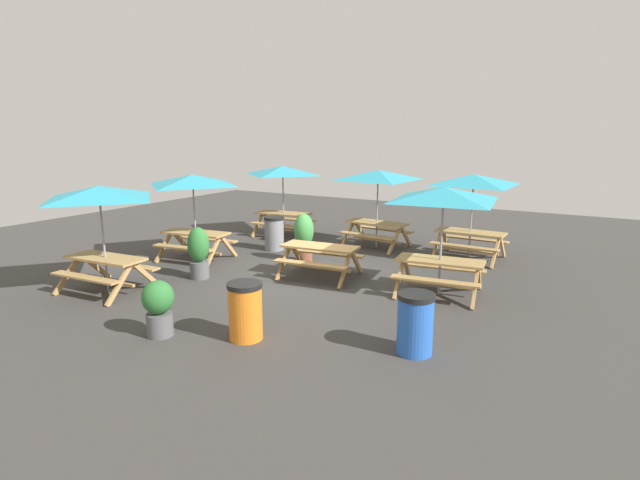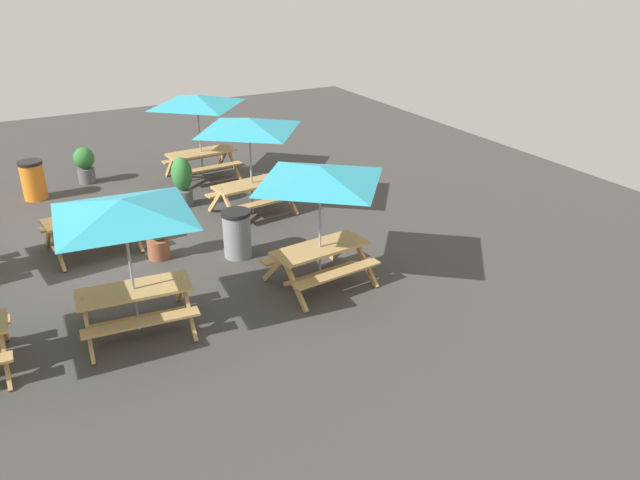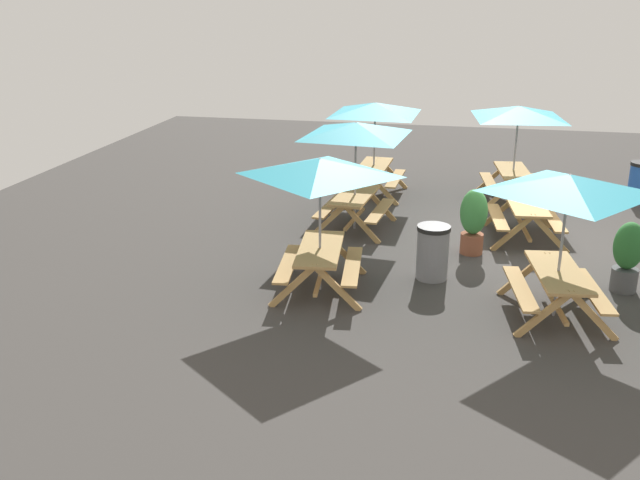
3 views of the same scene
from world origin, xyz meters
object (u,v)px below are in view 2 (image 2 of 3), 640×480
object	(u,v)px
picnic_table_1	(320,184)
potted_plant_1	(156,227)
potted_plant_2	(85,164)
trash_bin_gray	(237,234)
picnic_table_0	(91,225)
picnic_table_2	(249,131)
trash_bin_orange	(33,180)
potted_plant_0	(182,180)
picnic_table_3	(197,106)
picnic_table_5	(124,218)

from	to	relation	value
picnic_table_1	potted_plant_1	size ratio (longest dim) A/B	1.81
potted_plant_1	potted_plant_2	distance (m)	5.47
trash_bin_gray	potted_plant_2	distance (m)	6.42
picnic_table_0	picnic_table_2	distance (m)	3.98
trash_bin_orange	potted_plant_0	xyz separation A→B (m)	(3.15, -2.25, 0.15)
picnic_table_2	picnic_table_3	bearing A→B (deg)	86.85
picnic_table_3	trash_bin_orange	bearing A→B (deg)	168.97
picnic_table_5	potted_plant_2	xyz separation A→B (m)	(0.55, 7.92, -1.46)
picnic_table_5	picnic_table_1	bearing A→B (deg)	4.62
picnic_table_2	picnic_table_5	bearing A→B (deg)	-141.32
picnic_table_3	trash_bin_gray	bearing A→B (deg)	-104.66
picnic_table_3	potted_plant_2	distance (m)	3.41
potted_plant_1	trash_bin_orange	bearing A→B (deg)	110.72
picnic_table_0	trash_bin_gray	size ratio (longest dim) A/B	1.97
picnic_table_1	picnic_table_2	bearing A→B (deg)	80.21
picnic_table_2	potted_plant_0	xyz separation A→B (m)	(-1.29, 1.26, -1.34)
picnic_table_0	picnic_table_5	world-z (taller)	picnic_table_5
picnic_table_1	picnic_table_0	bearing A→B (deg)	128.10
potted_plant_2	trash_bin_gray	bearing A→B (deg)	-72.66
potted_plant_1	trash_bin_gray	bearing A→B (deg)	-25.29
picnic_table_1	potted_plant_2	distance (m)	8.58
picnic_table_1	picnic_table_2	distance (m)	3.84
potted_plant_1	potted_plant_2	world-z (taller)	potted_plant_1
picnic_table_3	picnic_table_5	size ratio (longest dim) A/B	0.83
picnic_table_0	picnic_table_2	world-z (taller)	picnic_table_2
picnic_table_0	potted_plant_2	world-z (taller)	potted_plant_2
picnic_table_3	picnic_table_5	world-z (taller)	same
potted_plant_2	picnic_table_3	bearing A→B (deg)	-22.04
trash_bin_gray	potted_plant_2	size ratio (longest dim) A/B	1.00
picnic_table_2	picnic_table_1	bearing A→B (deg)	-101.38
trash_bin_orange	potted_plant_2	xyz separation A→B (m)	(1.35, 0.63, 0.04)
picnic_table_2	potted_plant_0	world-z (taller)	picnic_table_2
picnic_table_0	potted_plant_1	size ratio (longest dim) A/B	1.50
picnic_table_2	potted_plant_0	size ratio (longest dim) A/B	1.90
picnic_table_1	potted_plant_1	world-z (taller)	picnic_table_1
picnic_table_1	potted_plant_0	distance (m)	5.36
picnic_table_0	picnic_table_3	distance (m)	4.97
trash_bin_orange	potted_plant_0	distance (m)	3.88
picnic_table_2	picnic_table_3	xyz separation A→B (m)	(-0.23, 2.98, 0.00)
picnic_table_1	potted_plant_0	bearing A→B (deg)	95.51
picnic_table_0	potted_plant_0	xyz separation A→B (m)	(2.42, 1.52, 0.09)
picnic_table_2	trash_bin_orange	xyz separation A→B (m)	(-4.44, 3.51, -1.49)
picnic_table_2	potted_plant_1	size ratio (longest dim) A/B	1.81
trash_bin_gray	potted_plant_2	xyz separation A→B (m)	(-1.91, 6.13, 0.04)
picnic_table_0	trash_bin_orange	distance (m)	3.84
picnic_table_1	trash_bin_gray	bearing A→B (deg)	110.39
picnic_table_2	potted_plant_1	world-z (taller)	picnic_table_2
picnic_table_0	potted_plant_1	world-z (taller)	potted_plant_1
picnic_table_0	potted_plant_0	distance (m)	2.86
potted_plant_0	potted_plant_1	distance (m)	2.89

